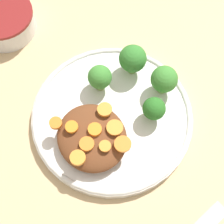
# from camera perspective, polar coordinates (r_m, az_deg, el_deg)

# --- Properties ---
(ground_plane) EXTENTS (4.00, 4.00, 0.00)m
(ground_plane) POSITION_cam_1_polar(r_m,az_deg,el_deg) (0.65, 0.00, -1.20)
(ground_plane) COLOR tan
(plate) EXTENTS (0.27, 0.27, 0.02)m
(plate) POSITION_cam_1_polar(r_m,az_deg,el_deg) (0.64, 0.00, -0.78)
(plate) COLOR silver
(plate) RESTS_ON ground_plane
(dip_bowl) EXTENTS (0.12, 0.12, 0.05)m
(dip_bowl) POSITION_cam_1_polar(r_m,az_deg,el_deg) (0.75, -16.20, 13.33)
(dip_bowl) COLOR silver
(dip_bowl) RESTS_ON ground_plane
(stew_mound) EXTENTS (0.11, 0.12, 0.04)m
(stew_mound) POSITION_cam_1_polar(r_m,az_deg,el_deg) (0.60, -3.07, -3.89)
(stew_mound) COLOR brown
(stew_mound) RESTS_ON plate
(broccoli_floret_0) EXTENTS (0.04, 0.04, 0.05)m
(broccoli_floret_0) POSITION_cam_1_polar(r_m,az_deg,el_deg) (0.63, -1.87, 5.26)
(broccoli_floret_0) COLOR #759E51
(broccoli_floret_0) RESTS_ON plate
(broccoli_floret_1) EXTENTS (0.05, 0.05, 0.06)m
(broccoli_floret_1) POSITION_cam_1_polar(r_m,az_deg,el_deg) (0.64, 3.18, 8.07)
(broccoli_floret_1) COLOR #759E51
(broccoli_floret_1) RESTS_ON plate
(broccoli_floret_2) EXTENTS (0.05, 0.05, 0.06)m
(broccoli_floret_2) POSITION_cam_1_polar(r_m,az_deg,el_deg) (0.63, 8.07, 4.74)
(broccoli_floret_2) COLOR #7FA85B
(broccoli_floret_2) RESTS_ON plate
(broccoli_floret_3) EXTENTS (0.04, 0.04, 0.05)m
(broccoli_floret_3) POSITION_cam_1_polar(r_m,az_deg,el_deg) (0.61, 6.41, 0.47)
(broccoli_floret_3) COLOR #759E51
(broccoli_floret_3) RESTS_ON plate
(carrot_slice_0) EXTENTS (0.02, 0.02, 0.01)m
(carrot_slice_0) POSITION_cam_1_polar(r_m,az_deg,el_deg) (0.59, -8.57, -1.68)
(carrot_slice_0) COLOR orange
(carrot_slice_0) RESTS_ON stew_mound
(carrot_slice_1) EXTENTS (0.02, 0.02, 0.01)m
(carrot_slice_1) POSITION_cam_1_polar(r_m,az_deg,el_deg) (0.58, -2.63, -2.68)
(carrot_slice_1) COLOR orange
(carrot_slice_1) RESTS_ON stew_mound
(carrot_slice_2) EXTENTS (0.02, 0.02, 0.00)m
(carrot_slice_2) POSITION_cam_1_polar(r_m,az_deg,el_deg) (0.57, -1.07, -5.22)
(carrot_slice_2) COLOR orange
(carrot_slice_2) RESTS_ON stew_mound
(carrot_slice_3) EXTENTS (0.02, 0.02, 0.00)m
(carrot_slice_3) POSITION_cam_1_polar(r_m,az_deg,el_deg) (0.57, -3.87, -4.87)
(carrot_slice_3) COLOR orange
(carrot_slice_3) RESTS_ON stew_mound
(carrot_slice_4) EXTENTS (0.03, 0.03, 0.00)m
(carrot_slice_4) POSITION_cam_1_polar(r_m,az_deg,el_deg) (0.58, 0.42, -2.40)
(carrot_slice_4) COLOR orange
(carrot_slice_4) RESTS_ON stew_mound
(carrot_slice_5) EXTENTS (0.02, 0.02, 0.01)m
(carrot_slice_5) POSITION_cam_1_polar(r_m,az_deg,el_deg) (0.58, -6.25, -2.12)
(carrot_slice_5) COLOR orange
(carrot_slice_5) RESTS_ON stew_mound
(carrot_slice_6) EXTENTS (0.02, 0.02, 0.01)m
(carrot_slice_6) POSITION_cam_1_polar(r_m,az_deg,el_deg) (0.57, -5.25, -6.96)
(carrot_slice_6) COLOR orange
(carrot_slice_6) RESTS_ON stew_mound
(carrot_slice_7) EXTENTS (0.02, 0.02, 0.01)m
(carrot_slice_7) POSITION_cam_1_polar(r_m,az_deg,el_deg) (0.59, -1.29, 0.63)
(carrot_slice_7) COLOR orange
(carrot_slice_7) RESTS_ON stew_mound
(carrot_slice_8) EXTENTS (0.03, 0.03, 0.00)m
(carrot_slice_8) POSITION_cam_1_polar(r_m,az_deg,el_deg) (0.57, 1.64, -4.90)
(carrot_slice_8) COLOR orange
(carrot_slice_8) RESTS_ON stew_mound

